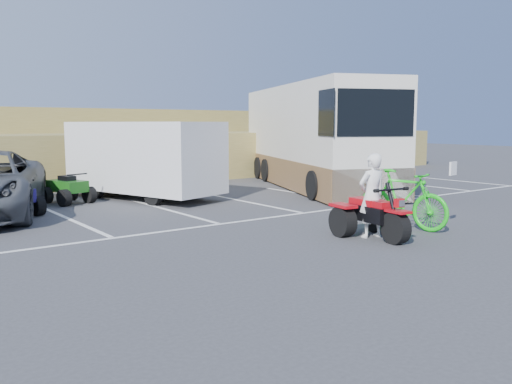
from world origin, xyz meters
TOP-DOWN VIEW (x-y plane):
  - ground at (0.00, 0.00)m, footprint 100.00×100.00m
  - parking_stripes at (0.87, 4.07)m, footprint 28.00×5.16m
  - grass_embankment at (0.00, 15.48)m, footprint 40.00×8.50m
  - red_trike_atv at (1.73, -0.94)m, footprint 1.54×1.91m
  - rider at (1.75, -0.80)m, footprint 0.71×0.52m
  - green_dirt_bike at (3.10, -0.54)m, footprint 1.00×2.34m
  - cargo_trailer at (0.52, 7.68)m, footprint 3.62×5.68m
  - rv_motorhome at (7.24, 6.97)m, footprint 6.51×10.69m
  - quad_atv_blue at (-3.70, 6.74)m, footprint 1.38×1.69m
  - quad_atv_green at (-1.82, 8.10)m, footprint 1.43×1.68m

SIDE VIEW (x-z plane):
  - ground at x=0.00m, z-range 0.00..0.00m
  - red_trike_atv at x=1.73m, z-range -0.57..0.57m
  - quad_atv_blue at x=-3.70m, z-range -0.49..0.49m
  - quad_atv_green at x=-1.82m, z-range -0.47..0.47m
  - parking_stripes at x=0.87m, z-range 0.00..0.01m
  - green_dirt_bike at x=3.10m, z-range 0.00..1.36m
  - rider at x=1.75m, z-range 0.00..1.79m
  - cargo_trailer at x=0.52m, z-range 0.10..2.57m
  - grass_embankment at x=0.00m, z-range -0.13..2.97m
  - rv_motorhome at x=7.24m, z-range -0.25..3.52m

